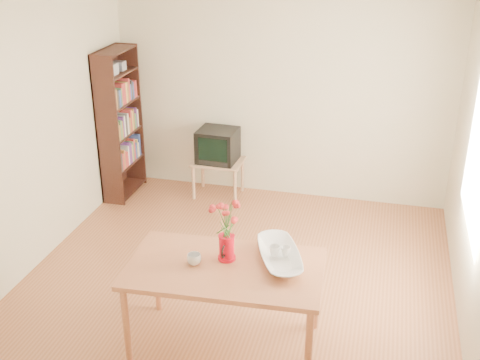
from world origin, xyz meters
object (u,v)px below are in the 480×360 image
(table, at_px, (225,275))
(television, at_px, (218,145))
(bowl, at_px, (280,236))
(mug, at_px, (194,259))
(pitcher, at_px, (227,248))

(table, bearing_deg, television, 103.98)
(table, xyz_separation_m, bowl, (0.38, 0.20, 0.29))
(table, xyz_separation_m, mug, (-0.24, -0.03, 0.12))
(mug, bearing_deg, television, -105.68)
(table, height_order, bowl, bowl)
(table, distance_m, bowl, 0.52)
(television, bearing_deg, table, -70.01)
(table, bearing_deg, pitcher, 95.16)
(table, relative_size, mug, 13.85)
(mug, bearing_deg, table, 158.75)
(bowl, xyz_separation_m, television, (-1.23, 2.53, -0.30))
(table, relative_size, pitcher, 7.16)
(pitcher, height_order, television, pitcher)
(bowl, height_order, television, bowl)
(mug, bearing_deg, pitcher, -176.65)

